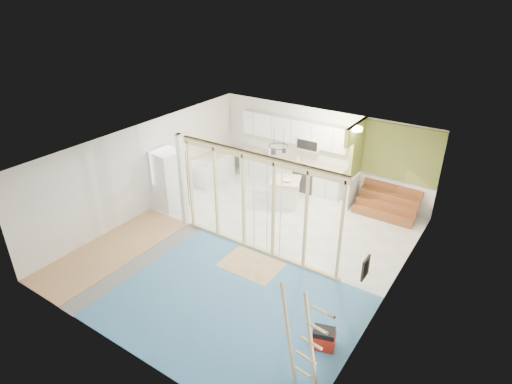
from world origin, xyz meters
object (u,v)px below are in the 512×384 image
Objects in this scene: toolbox at (324,339)px; island at (285,193)px; fridge at (169,180)px; ladder at (303,340)px.

island is at bearing 110.08° from toolbox.
fridge reaches higher than island.
fridge is 6.56m from toolbox.
island is 5.49m from toolbox.
ladder reaches higher than island.
fridge is at bearing 141.14° from toolbox.
fridge is at bearing 168.32° from ladder.
toolbox is (3.35, -4.34, -0.22)m from island.
toolbox is at bearing -74.33° from island.
toolbox is 1.18m from ladder.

